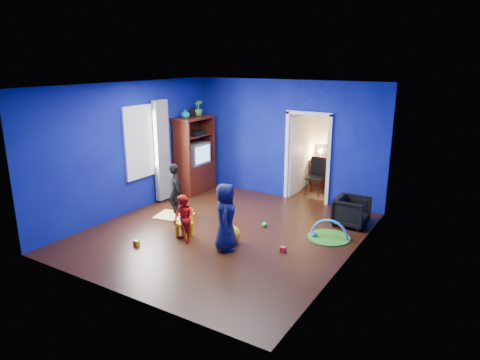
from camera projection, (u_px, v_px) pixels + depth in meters
The scene contains 32 objects.
floor at pixel (224, 232), 8.60m from camera, with size 5.00×5.50×0.01m, color black.
ceiling at pixel (222, 85), 7.81m from camera, with size 5.00×5.50×0.01m, color white.
wall_back at pixel (286, 140), 10.46m from camera, with size 5.00×0.02×2.90m, color #0B0D7C.
wall_front at pixel (114, 202), 5.95m from camera, with size 5.00×0.02×2.90m, color #0B0D7C.
wall_left at pixel (129, 149), 9.47m from camera, with size 0.02×5.50×2.90m, color #0B0D7C.
wall_right at pixel (351, 181), 6.95m from camera, with size 0.02×5.50×2.90m, color #0B0D7C.
alcove at pixel (321, 145), 10.93m from camera, with size 1.00×1.75×2.50m, color silver, non-canonical shape.
armchair at pixel (351, 211), 8.89m from camera, with size 0.65×0.67×0.61m, color black.
child_black at pixel (175, 190), 9.38m from camera, with size 0.43×0.28×1.19m, color black.
child_navy at pixel (225, 217), 7.69m from camera, with size 0.61×0.40×1.25m, color #0E1435.
toddler_red at pixel (183, 219), 8.05m from camera, with size 0.45×0.35×0.92m, color #B01223.
vase at pixel (186, 113), 10.49m from camera, with size 0.21×0.21×0.22m, color #0B505D.
potted_plant at pixel (198, 108), 10.90m from camera, with size 0.22×0.22×0.40m, color green.
tv_armoire at pixel (194, 155), 11.04m from camera, with size 0.58×1.14×1.96m, color #3A0E09.
crt_tv at pixel (195, 153), 11.01m from camera, with size 0.46×0.70×0.54m, color silver.
yellow_blanket at pixel (174, 216), 9.46m from camera, with size 0.75×0.60×0.03m, color #F2E07A.
hopper_ball at pixel (231, 235), 8.04m from camera, with size 0.36×0.36×0.36m, color yellow.
kid_chair at pixel (184, 224), 8.34m from camera, with size 0.28×0.28×0.50m, color yellow.
play_mat at pixel (329, 237), 8.33m from camera, with size 0.83×0.83×0.02m, color green.
toy_arch at pixel (329, 237), 8.33m from camera, with size 0.74×0.74×0.05m, color #3F8CD8.
window_left at pixel (141, 142), 9.72m from camera, with size 0.03×0.95×1.55m, color white.
curtain at pixel (162, 151), 10.19m from camera, with size 0.14×0.42×2.40m, color slate.
doorway at pixel (308, 159), 10.27m from camera, with size 1.16×0.10×2.10m, color white.
study_desk at pixel (328, 172), 11.69m from camera, with size 0.88×0.44×0.75m, color #3D140A.
desk_monitor at pixel (331, 151), 11.63m from camera, with size 0.40×0.05×0.32m, color black.
desk_lamp at pixel (320, 151), 11.73m from camera, with size 0.14×0.14×0.14m, color #FFD88C.
folding_chair at pixel (315, 177), 10.88m from camera, with size 0.40×0.40×0.92m, color black.
book_shelf at pixel (333, 111), 11.33m from camera, with size 0.88×0.24×0.04m, color white.
toy_0 at pixel (283, 249), 7.71m from camera, with size 0.10×0.08×0.10m, color red.
toy_1 at pixel (314, 235), 8.34m from camera, with size 0.11×0.11×0.11m, color blue.
toy_2 at pixel (136, 243), 7.99m from camera, with size 0.10×0.08×0.10m, color #E7A30C.
toy_3 at pixel (265, 224), 8.86m from camera, with size 0.11×0.11×0.11m, color green.
Camera 1 is at (4.46, -6.64, 3.37)m, focal length 32.00 mm.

